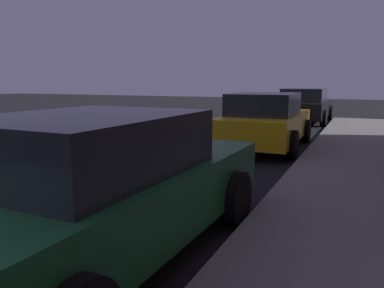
{
  "coord_description": "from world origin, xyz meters",
  "views": [
    {
      "loc": [
        5.17,
        0.18,
        1.73
      ],
      "look_at": [
        3.96,
        2.86,
        1.24
      ],
      "focal_mm": 35.52,
      "sensor_mm": 36.0,
      "label": 1
    }
  ],
  "objects": [
    {
      "name": "car_yellow_cab",
      "position": [
        2.85,
        9.92,
        0.71
      ],
      "size": [
        2.06,
        4.19,
        1.43
      ],
      "color": "gold",
      "rests_on": "ground"
    },
    {
      "name": "car_black",
      "position": [
        2.85,
        16.87,
        0.72
      ],
      "size": [
        2.1,
        4.25,
        1.43
      ],
      "color": "black",
      "rests_on": "ground"
    },
    {
      "name": "car_green",
      "position": [
        2.85,
        3.04,
        0.71
      ],
      "size": [
        2.17,
        4.5,
        1.43
      ],
      "color": "#19592D",
      "rests_on": "ground"
    }
  ]
}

